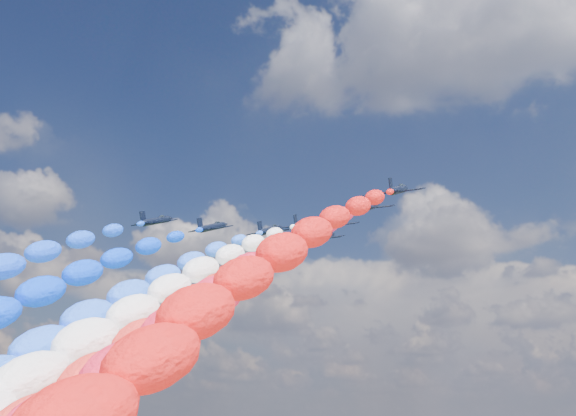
% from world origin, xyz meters
% --- Properties ---
extents(jet_0, '(9.30, 12.63, 6.67)m').
position_xyz_m(jet_0, '(-24.83, -4.67, 95.74)').
color(jet_0, black).
extents(jet_1, '(9.87, 13.05, 6.67)m').
position_xyz_m(jet_1, '(-17.15, 4.23, 95.74)').
color(jet_1, black).
extents(jet_2, '(9.67, 12.91, 6.67)m').
position_xyz_m(jet_2, '(-7.43, 11.41, 95.74)').
color(jet_2, black).
extents(trail_2, '(7.31, 117.17, 64.19)m').
position_xyz_m(trail_2, '(-7.43, -48.47, 65.57)').
color(trail_2, blue).
extents(jet_3, '(9.89, 13.06, 6.67)m').
position_xyz_m(jet_3, '(0.81, 9.61, 95.74)').
color(jet_3, black).
extents(trail_3, '(7.31, 117.17, 64.19)m').
position_xyz_m(trail_3, '(0.81, -50.28, 65.57)').
color(trail_3, white).
extents(jet_4, '(9.78, 12.98, 6.67)m').
position_xyz_m(jet_4, '(0.66, 21.31, 95.74)').
color(jet_4, black).
extents(trail_4, '(7.31, 117.17, 64.19)m').
position_xyz_m(trail_4, '(0.66, -38.58, 65.57)').
color(trail_4, white).
extents(jet_5, '(9.31, 12.65, 6.67)m').
position_xyz_m(jet_5, '(7.08, 11.91, 95.74)').
color(jet_5, black).
extents(trail_5, '(7.31, 117.17, 64.19)m').
position_xyz_m(trail_5, '(7.08, -47.98, 65.57)').
color(trail_5, red).
extents(jet_6, '(9.85, 13.04, 6.67)m').
position_xyz_m(jet_6, '(17.11, 2.80, 95.74)').
color(jet_6, black).
extents(trail_6, '(7.31, 117.17, 64.19)m').
position_xyz_m(trail_6, '(17.11, -57.09, 65.57)').
color(trail_6, red).
extents(jet_7, '(9.28, 12.63, 6.67)m').
position_xyz_m(jet_7, '(24.81, -4.97, 95.74)').
color(jet_7, black).
extents(trail_7, '(7.31, 117.17, 64.19)m').
position_xyz_m(trail_7, '(24.81, -64.85, 65.57)').
color(trail_7, red).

